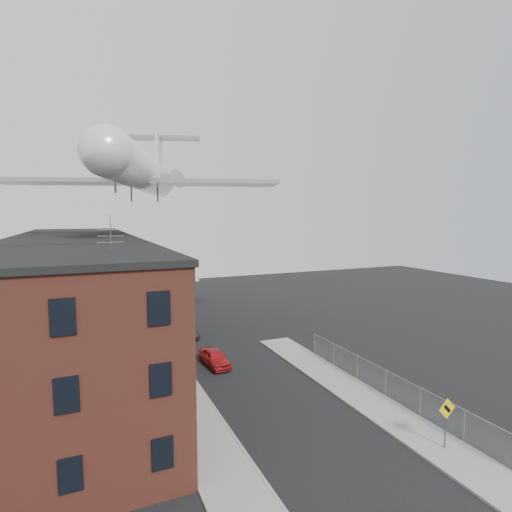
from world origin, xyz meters
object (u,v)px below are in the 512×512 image
(car_near, at_px, (215,358))
(car_mid, at_px, (189,330))
(car_far, at_px, (153,310))
(airplane, at_px, (143,173))
(street_tree, at_px, (146,298))
(utility_pole, at_px, (159,306))
(warning_sign, at_px, (446,415))

(car_near, xyz_separation_m, car_mid, (0.00, 8.61, -0.03))
(car_far, height_order, airplane, airplane)
(car_far, bearing_deg, airplane, -106.45)
(street_tree, xyz_separation_m, airplane, (0.09, 0.22, 13.14))
(utility_pole, bearing_deg, warning_sign, -59.52)
(warning_sign, distance_m, car_near, 17.66)
(warning_sign, relative_size, street_tree, 0.54)
(warning_sign, xyz_separation_m, street_tree, (-10.87, 28.95, 1.57))
(utility_pole, xyz_separation_m, car_mid, (3.80, 5.58, -4.02))
(utility_pole, distance_m, car_mid, 7.86)
(warning_sign, height_order, airplane, airplane)
(warning_sign, xyz_separation_m, car_mid, (-7.40, 24.60, -1.23))
(street_tree, distance_m, airplane, 13.14)
(car_near, xyz_separation_m, car_far, (-1.80, 19.10, -0.08))
(utility_pole, height_order, street_tree, utility_pole)
(car_mid, distance_m, car_far, 10.64)
(car_near, distance_m, car_mid, 8.62)
(warning_sign, bearing_deg, car_mid, 106.74)
(car_near, bearing_deg, airplane, 100.07)
(street_tree, bearing_deg, car_mid, -51.38)
(street_tree, bearing_deg, car_far, 74.77)
(warning_sign, height_order, street_tree, street_tree)
(street_tree, relative_size, airplane, 0.17)
(street_tree, distance_m, car_near, 13.70)
(car_near, bearing_deg, utility_pole, 137.01)
(street_tree, distance_m, car_far, 6.98)
(car_mid, relative_size, car_far, 0.96)
(car_mid, height_order, car_far, car_mid)
(utility_pole, relative_size, car_mid, 2.28)
(car_near, distance_m, airplane, 20.93)
(utility_pole, xyz_separation_m, car_far, (2.00, 16.07, -4.08))
(car_far, bearing_deg, car_mid, -81.72)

